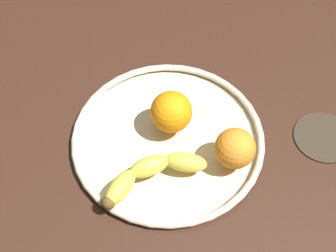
{
  "coord_description": "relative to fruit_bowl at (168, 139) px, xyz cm",
  "views": [
    {
      "loc": [
        1.34,
        45.74,
        71.39
      ],
      "look_at": [
        0.0,
        0.0,
        4.8
      ],
      "focal_mm": 51.93,
      "sensor_mm": 36.0,
      "label": 1
    }
  ],
  "objects": [
    {
      "name": "orange_back_left",
      "position": [
        -10.62,
        4.93,
        4.25
      ],
      "size": [
        6.74,
        6.74,
        6.74
      ],
      "primitive_type": "sphere",
      "color": "orange",
      "rests_on": "fruit_bowl"
    },
    {
      "name": "banana",
      "position": [
        3.08,
        8.1,
        2.49
      ],
      "size": [
        17.52,
        10.57,
        3.2
      ],
      "rotation": [
        0.0,
        0.0,
        0.39
      ],
      "color": "gold",
      "rests_on": "fruit_bowl"
    },
    {
      "name": "fruit_bowl",
      "position": [
        0.0,
        0.0,
        0.0
      ],
      "size": [
        33.37,
        33.37,
        1.8
      ],
      "color": "beige",
      "rests_on": "ground_plane"
    },
    {
      "name": "ambient_coaster",
      "position": [
        -27.36,
        -0.14,
        -0.62
      ],
      "size": [
        10.6,
        10.6,
        0.6
      ],
      "primitive_type": "cylinder",
      "color": "#31271D",
      "rests_on": "ground_plane"
    },
    {
      "name": "ground_plane",
      "position": [
        0.0,
        0.0,
        -2.92
      ],
      "size": [
        157.52,
        157.52,
        4.0
      ],
      "primitive_type": "cube",
      "color": "#341D14"
    },
    {
      "name": "orange_front_left",
      "position": [
        -0.62,
        -2.47,
        4.48
      ],
      "size": [
        7.18,
        7.18,
        7.18
      ],
      "primitive_type": "sphere",
      "color": "orange",
      "rests_on": "fruit_bowl"
    }
  ]
}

